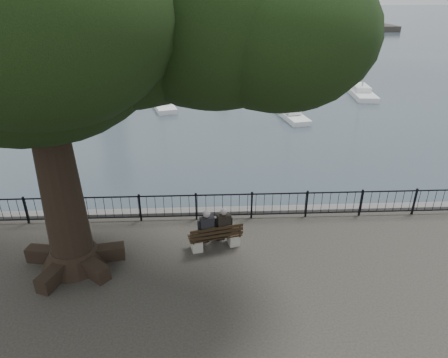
{
  "coord_description": "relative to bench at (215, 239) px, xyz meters",
  "views": [
    {
      "loc": [
        -0.56,
        -9.97,
        7.66
      ],
      "look_at": [
        0.0,
        2.5,
        1.6
      ],
      "focal_mm": 32.0,
      "sensor_mm": 36.0,
      "label": 1
    }
  ],
  "objects": [
    {
      "name": "bench",
      "position": [
        0.0,
        0.0,
        0.0
      ],
      "size": [
        1.78,
        0.89,
        0.9
      ],
      "color": "#9E998B",
      "rests_on": "ground"
    },
    {
      "name": "tree",
      "position": [
        -3.29,
        -0.47,
        6.82
      ],
      "size": [
        13.28,
        9.28,
        10.85
      ],
      "color": "black",
      "rests_on": "ground"
    },
    {
      "name": "far_shore",
      "position": [
        25.9,
        78.72,
        2.68
      ],
      "size": [
        30.0,
        8.6,
        9.18
      ],
      "color": "#2B2925",
      "rests_on": "ground"
    },
    {
      "name": "sailboat_d",
      "position": [
        13.32,
        23.62,
        -1.02
      ],
      "size": [
        2.21,
        6.18,
        10.18
      ],
      "color": "white",
      "rests_on": "ground"
    },
    {
      "name": "sailboat_e",
      "position": [
        -14.25,
        26.2,
        -0.97
      ],
      "size": [
        1.41,
        4.85,
        10.96
      ],
      "color": "white",
      "rests_on": "ground"
    },
    {
      "name": "sailboat_c",
      "position": [
        5.89,
        17.29,
        -0.99
      ],
      "size": [
        2.19,
        4.89,
        10.17
      ],
      "color": "white",
      "rests_on": "ground"
    },
    {
      "name": "sailboat_f",
      "position": [
        3.6,
        33.85,
        -0.96
      ],
      "size": [
        3.14,
        5.7,
        12.2
      ],
      "color": "white",
      "rests_on": "ground"
    },
    {
      "name": "person_right",
      "position": [
        0.24,
        0.16,
        0.34
      ],
      "size": [
        0.51,
        0.76,
        1.43
      ],
      "color": "black",
      "rests_on": "ground"
    },
    {
      "name": "sailboat_h",
      "position": [
        -6.04,
        36.53,
        -0.95
      ],
      "size": [
        3.08,
        4.87,
        11.77
      ],
      "color": "white",
      "rests_on": "ground"
    },
    {
      "name": "sailboat_a",
      "position": [
        -7.42,
        19.34,
        -1.04
      ],
      "size": [
        2.5,
        5.21,
        8.56
      ],
      "color": "white",
      "rests_on": "ground"
    },
    {
      "name": "sailboat_g",
      "position": [
        9.15,
        34.72,
        -1.01
      ],
      "size": [
        3.04,
        5.72,
        10.1
      ],
      "color": "white",
      "rests_on": "ground"
    },
    {
      "name": "harbor",
      "position": [
        0.36,
        2.27,
        -0.81
      ],
      "size": [
        260.0,
        260.0,
        1.2
      ],
      "color": "#5B5A58",
      "rests_on": "ground"
    },
    {
      "name": "person_left",
      "position": [
        -0.29,
        0.03,
        0.34
      ],
      "size": [
        0.51,
        0.76,
        1.43
      ],
      "color": "black",
      "rests_on": "ground"
    },
    {
      "name": "railing",
      "position": [
        0.36,
        1.77,
        0.25
      ],
      "size": [
        22.06,
        0.06,
        1.0
      ],
      "color": "black",
      "rests_on": "ground"
    },
    {
      "name": "sailboat_b",
      "position": [
        -3.71,
        20.56,
        -0.98
      ],
      "size": [
        2.69,
        5.22,
        11.13
      ],
      "color": "white",
      "rests_on": "ground"
    },
    {
      "name": "lion_monument",
      "position": [
        2.36,
        49.2,
        0.96
      ],
      "size": [
        6.16,
        6.16,
        9.04
      ],
      "color": "#5B5A58",
      "rests_on": "ground"
    }
  ]
}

